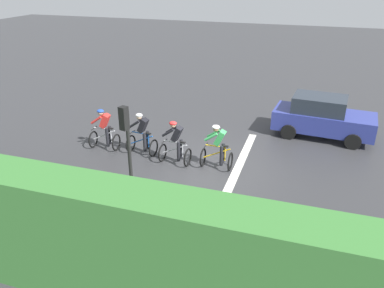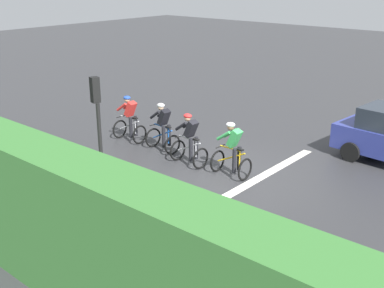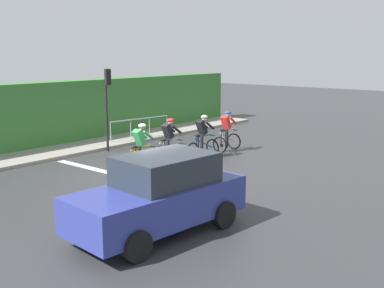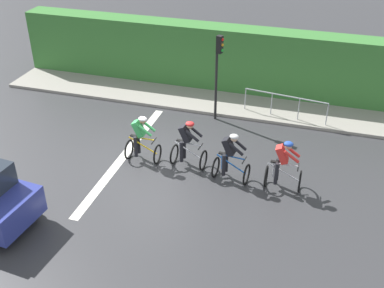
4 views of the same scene
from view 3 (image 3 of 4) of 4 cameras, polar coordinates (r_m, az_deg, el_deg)
The scene contains 12 objects.
ground_plane at distance 16.22m, azimuth -5.59°, elevation -3.22°, with size 80.00×80.00×0.00m, color #333335.
sidewalk_kerb at distance 21.26m, azimuth -11.53°, elevation 0.19°, with size 2.80×20.36×0.12m, color gray.
stone_wall_low at distance 21.93m, azimuth -13.03°, elevation 0.94°, with size 0.44×20.36×0.48m, color gray.
hedge_wall at distance 22.00m, azimuth -13.63°, elevation 3.95°, with size 1.10×20.36×2.76m, color #387533.
road_marking_stop_line at distance 15.54m, azimuth -8.26°, elevation -3.90°, with size 7.00×0.30×0.01m, color silver.
cyclist_lead at distance 19.13m, azimuth 4.22°, elevation 1.44°, with size 0.71×1.10×1.66m.
cyclist_second at distance 17.85m, azimuth 1.30°, elevation 0.77°, with size 0.79×1.15×1.66m.
cyclist_mid at distance 16.96m, azimuth -2.81°, elevation 0.21°, with size 0.76×1.13×1.66m.
cyclist_fourth at distance 15.78m, azimuth -6.26°, elevation -0.66°, with size 0.69×1.09×1.66m.
car_navy at distance 10.51m, azimuth -3.92°, elevation -6.16°, with size 2.16×4.24×1.76m.
traffic_light_near_crossing at distance 19.29m, azimuth -10.23°, elevation 5.65°, with size 0.24×0.31×3.34m.
pedestrian_railing_kerbside at distance 21.67m, azimuth -6.32°, elevation 2.48°, with size 0.48×3.21×1.03m.
Camera 3 is at (11.21, -11.02, 3.98)m, focal length 43.94 mm.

